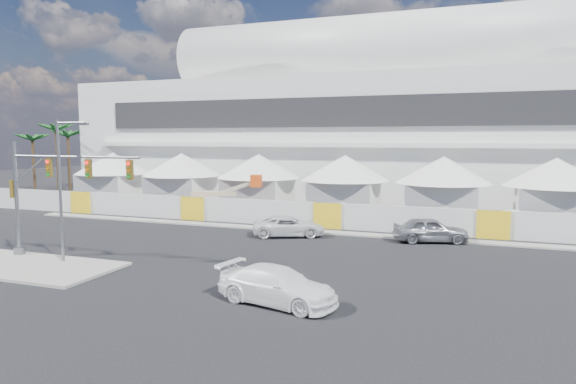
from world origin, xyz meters
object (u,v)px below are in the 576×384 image
(sedan_silver, at_px, (430,230))
(traffic_mast, at_px, (43,193))
(pickup_near, at_px, (277,286))
(streetlight_median, at_px, (63,181))
(lot_car_a, at_px, (513,219))
(pickup_curb, at_px, (289,226))
(boom_lift, at_px, (207,206))

(sedan_silver, distance_m, traffic_mast, 24.41)
(pickup_near, relative_size, streetlight_median, 0.69)
(pickup_near, xyz_separation_m, lot_car_a, (10.53, 23.40, -0.09))
(pickup_near, relative_size, lot_car_a, 1.28)
(pickup_curb, height_order, lot_car_a, pickup_curb)
(pickup_curb, relative_size, pickup_near, 0.96)
(pickup_near, xyz_separation_m, boom_lift, (-14.51, 19.86, 0.24))
(streetlight_median, bearing_deg, pickup_near, -9.62)
(pickup_curb, distance_m, pickup_near, 15.12)
(boom_lift, bearing_deg, streetlight_median, -103.98)
(sedan_silver, xyz_separation_m, boom_lift, (-19.47, 4.20, 0.18))
(sedan_silver, bearing_deg, pickup_curb, 80.91)
(sedan_silver, xyz_separation_m, lot_car_a, (5.57, 7.74, -0.15))
(streetlight_median, bearing_deg, sedan_silver, 35.76)
(pickup_near, distance_m, streetlight_median, 14.32)
(pickup_curb, bearing_deg, lot_car_a, -82.79)
(streetlight_median, xyz_separation_m, boom_lift, (-0.92, 17.55, -3.64))
(pickup_curb, distance_m, streetlight_median, 15.45)
(boom_lift, bearing_deg, lot_car_a, -8.93)
(pickup_curb, distance_m, traffic_mast, 16.12)
(pickup_near, distance_m, boom_lift, 24.60)
(sedan_silver, relative_size, pickup_curb, 0.96)
(pickup_near, relative_size, traffic_mast, 0.59)
(pickup_near, xyz_separation_m, traffic_mast, (-15.58, 2.83, 3.11))
(traffic_mast, bearing_deg, boom_lift, 86.40)
(traffic_mast, height_order, streetlight_median, streetlight_median)
(pickup_near, distance_m, lot_car_a, 25.67)
(pickup_curb, height_order, traffic_mast, traffic_mast)
(lot_car_a, bearing_deg, traffic_mast, 162.71)
(boom_lift, bearing_deg, pickup_curb, -46.45)
(streetlight_median, distance_m, boom_lift, 17.95)
(pickup_curb, height_order, boom_lift, boom_lift)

